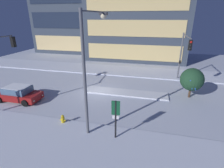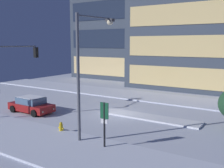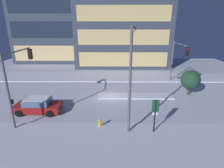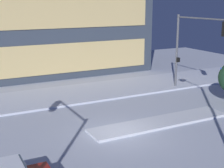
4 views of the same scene
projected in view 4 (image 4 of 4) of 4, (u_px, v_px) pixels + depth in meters
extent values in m
plane|color=silver|center=(121.00, 135.00, 18.11)|extent=(52.00, 52.00, 0.00)
cube|color=silver|center=(67.00, 95.00, 25.50)|extent=(52.00, 5.20, 0.14)
cube|color=silver|center=(160.00, 122.00, 19.80)|extent=(9.00, 1.80, 0.14)
cube|color=#E5C67F|center=(68.00, 58.00, 30.33)|extent=(16.56, 0.10, 2.70)
cube|color=#E5C67F|center=(66.00, 13.00, 29.35)|extent=(16.56, 0.10, 2.70)
cylinder|color=#565960|center=(177.00, 52.00, 27.27)|extent=(0.18, 0.18, 6.05)
cylinder|color=#565960|center=(200.00, 18.00, 24.42)|extent=(0.12, 5.04, 0.12)
cube|color=black|center=(178.00, 60.00, 27.24)|extent=(0.20, 0.24, 0.36)
sphere|color=blue|center=(221.00, 68.00, 22.88)|extent=(0.10, 0.10, 0.10)
sphere|color=blue|center=(221.00, 69.00, 22.85)|extent=(0.10, 0.10, 0.10)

